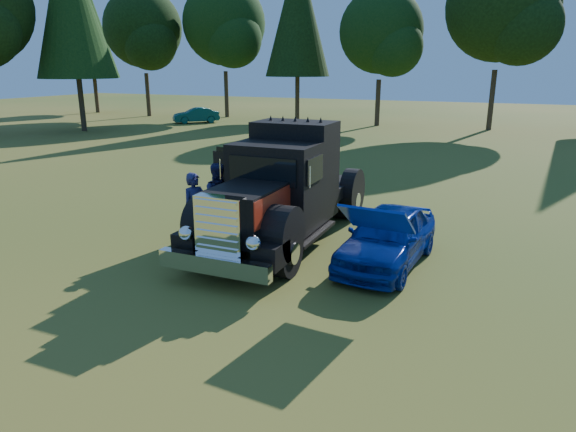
% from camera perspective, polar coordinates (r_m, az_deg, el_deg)
% --- Properties ---
extents(ground, '(120.00, 120.00, 0.00)m').
position_cam_1_polar(ground, '(11.86, -6.19, -5.42)').
color(ground, '#294C16').
rests_on(ground, ground).
extents(treeline, '(72.10, 24.04, 13.84)m').
position_cam_1_polar(treeline, '(37.97, 11.85, 21.01)').
color(treeline, '#2D2116').
rests_on(treeline, ground).
extents(diamond_t_truck, '(3.35, 7.16, 3.00)m').
position_cam_1_polar(diamond_t_truck, '(12.99, -0.73, 2.54)').
color(diamond_t_truck, black).
rests_on(diamond_t_truck, ground).
extents(hotrod_coupe, '(1.86, 4.19, 1.89)m').
position_cam_1_polar(hotrod_coupe, '(11.83, 10.99, -2.27)').
color(hotrod_coupe, '#070BA1').
rests_on(hotrod_coupe, ground).
extents(spectator_near, '(0.66, 0.79, 1.86)m').
position_cam_1_polar(spectator_near, '(13.07, -10.24, 0.76)').
color(spectator_near, navy).
rests_on(spectator_near, ground).
extents(spectator_far, '(1.18, 1.21, 1.96)m').
position_cam_1_polar(spectator_far, '(13.66, -7.54, 1.78)').
color(spectator_far, '#1C2942').
rests_on(spectator_far, ground).
extents(distant_teal_car, '(3.46, 3.41, 1.19)m').
position_cam_1_polar(distant_teal_car, '(42.46, -10.18, 10.95)').
color(distant_teal_car, '#0A3C38').
rests_on(distant_teal_car, ground).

